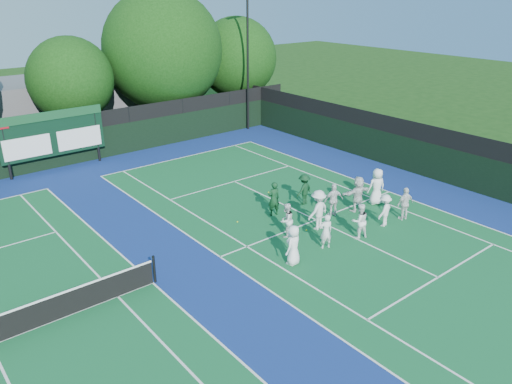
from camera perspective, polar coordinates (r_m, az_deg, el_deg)
ground at (r=22.89m, az=8.67°, el=-4.04°), size 120.00×120.00×0.00m
court_apron at (r=20.07m, az=-5.34°, el=-7.87°), size 34.00×32.00×0.01m
near_court at (r=23.49m, az=6.89°, el=-3.19°), size 11.05×23.85×0.01m
back_fence at (r=32.25m, az=-20.58°, el=5.24°), size 34.00×0.08×3.00m
divider_fence_right at (r=29.75m, az=19.31°, el=4.04°), size 0.08×32.00×3.00m
scoreboard at (r=31.36m, az=-22.26°, el=6.14°), size 6.00×0.21×3.55m
clubhouse at (r=40.71m, az=-19.22°, el=9.72°), size 18.00×6.00×4.00m
light_pole_right at (r=37.37m, az=-0.96°, el=16.58°), size 1.20×0.30×10.12m
tree_c at (r=35.52m, az=-20.20°, el=11.79°), size 5.51×5.51×7.27m
tree_d at (r=38.11m, az=-10.44°, el=15.35°), size 8.62×8.62×10.17m
tree_e at (r=41.82m, az=-2.12°, el=14.89°), size 6.44×6.44×8.02m
tennis_ball_0 at (r=22.43m, az=5.78°, el=-4.37°), size 0.07×0.07×0.07m
tennis_ball_1 at (r=26.39m, az=9.55°, el=-0.33°), size 0.07×0.07×0.07m
tennis_ball_2 at (r=25.98m, az=13.95°, el=-1.07°), size 0.07×0.07×0.07m
tennis_ball_3 at (r=23.10m, az=-2.13°, el=-3.42°), size 0.07×0.07×0.07m
tennis_ball_4 at (r=26.36m, az=1.44°, el=-0.03°), size 0.07×0.07×0.07m
tennis_ball_5 at (r=26.29m, az=15.01°, el=-0.90°), size 0.07×0.07×0.07m
player_front_0 at (r=19.49m, az=4.30°, el=-6.07°), size 0.93×0.75×1.65m
player_front_1 at (r=20.79m, az=8.00°, el=-4.49°), size 0.65×0.53×1.52m
player_front_2 at (r=21.91m, az=11.76°, el=-3.24°), size 0.91×0.80×1.57m
player_front_3 at (r=23.23m, az=14.48°, el=-2.05°), size 1.08×0.77×1.52m
player_front_4 at (r=24.11m, az=16.67°, el=-1.28°), size 0.98×0.55×1.59m
player_back_0 at (r=21.58m, az=3.49°, el=-3.24°), size 0.87×0.75×1.54m
player_back_1 at (r=22.32m, az=7.10°, el=-2.04°), size 1.26×0.81×1.84m
player_back_2 at (r=23.73m, az=8.86°, el=-0.91°), size 1.02×0.69×1.61m
player_back_3 at (r=24.44m, az=11.56°, el=-0.21°), size 1.70×0.74×1.77m
player_back_4 at (r=25.43m, az=13.62°, el=0.61°), size 1.05×0.86×1.85m
coach_left at (r=23.51m, az=2.04°, el=-0.78°), size 0.69×0.52×1.69m
coach_right at (r=24.83m, az=5.51°, el=0.29°), size 1.09×0.73×1.58m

